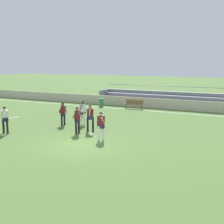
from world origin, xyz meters
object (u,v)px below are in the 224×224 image
at_px(player_dark_wide_left, 77,118).
at_px(player_white_trailing_run, 5,118).
at_px(trash_bin, 101,103).
at_px(bench_far_right, 134,103).
at_px(player_dark_overlapping, 90,116).
at_px(player_dark_challenging, 63,112).
at_px(player_white_dropping_back, 83,111).
at_px(bleacher_stand, 203,100).
at_px(player_dark_wide_right, 101,124).
at_px(soccer_ball, 91,135).

bearing_deg(player_dark_wide_left, player_white_trailing_run, -153.43).
bearing_deg(player_white_trailing_run, trash_bin, 91.22).
height_order(bench_far_right, player_white_trailing_run, player_white_trailing_run).
relative_size(player_dark_wide_left, player_dark_overlapping, 0.97).
bearing_deg(player_dark_wide_left, trash_bin, 111.83).
relative_size(bench_far_right, player_dark_wide_left, 1.08).
height_order(bench_far_right, player_dark_challenging, player_dark_challenging).
bearing_deg(player_dark_overlapping, player_white_dropping_back, 134.99).
xyz_separation_m(bleacher_stand, player_dark_overlapping, (-4.53, -13.07, 0.23)).
bearing_deg(trash_bin, bleacher_stand, 19.70).
distance_m(player_dark_wide_right, player_dark_challenging, 4.95).
relative_size(trash_bin, player_dark_wide_right, 0.51).
distance_m(bleacher_stand, soccer_ball, 14.68).
bearing_deg(bench_far_right, player_dark_wide_right, -75.97).
distance_m(player_dark_wide_left, player_dark_overlapping, 0.95).
bearing_deg(bleacher_stand, player_dark_overlapping, -109.13).
relative_size(player_dark_wide_right, player_dark_overlapping, 0.95).
height_order(bench_far_right, player_white_dropping_back, player_white_dropping_back).
xyz_separation_m(bench_far_right, player_white_dropping_back, (-0.30, -8.47, 0.47)).
xyz_separation_m(trash_bin, player_white_trailing_run, (0.27, -12.64, 0.59)).
relative_size(bench_far_right, player_dark_overlapping, 1.05).
height_order(player_dark_wide_right, soccer_ball, player_dark_wide_right).
relative_size(trash_bin, player_white_dropping_back, 0.49).
xyz_separation_m(bench_far_right, soccer_ball, (1.96, -11.09, -0.44)).
relative_size(player_white_dropping_back, soccer_ball, 7.70).
bearing_deg(bleacher_stand, trash_bin, -160.30).
height_order(trash_bin, player_dark_wide_right, player_dark_wide_right).
height_order(player_dark_wide_right, player_dark_overlapping, player_dark_overlapping).
distance_m(player_dark_challenging, soccer_ball, 3.97).
bearing_deg(bleacher_stand, soccer_ball, -105.03).
height_order(player_dark_challenging, player_dark_overlapping, player_dark_overlapping).
bearing_deg(trash_bin, soccer_ball, -63.61).
xyz_separation_m(bleacher_stand, player_white_dropping_back, (-6.06, -11.54, 0.22)).
height_order(bleacher_stand, trash_bin, bleacher_stand).
height_order(bleacher_stand, player_dark_overlapping, bleacher_stand).
bearing_deg(player_dark_wide_left, player_white_dropping_back, 115.21).
bearing_deg(player_dark_wide_right, bleacher_stand, 78.97).
bearing_deg(player_dark_wide_right, bench_far_right, 104.03).
bearing_deg(bleacher_stand, player_dark_challenging, -120.35).
height_order(player_dark_challenging, player_white_dropping_back, player_white_dropping_back).
relative_size(trash_bin, player_dark_challenging, 0.52).
bearing_deg(player_dark_wide_left, soccer_ball, -11.60).
xyz_separation_m(trash_bin, player_white_dropping_back, (3.14, -8.25, 0.60)).
height_order(bleacher_stand, player_dark_challenging, bleacher_stand).
distance_m(bench_far_right, player_dark_wide_left, 10.90).
distance_m(bench_far_right, trash_bin, 3.45).
distance_m(player_white_dropping_back, soccer_ball, 3.57).
relative_size(trash_bin, player_dark_wide_left, 0.50).
relative_size(player_dark_wide_right, player_white_dropping_back, 0.96).
bearing_deg(bleacher_stand, player_white_dropping_back, -117.70).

